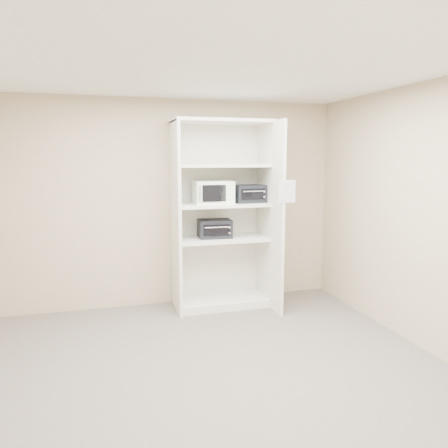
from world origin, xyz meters
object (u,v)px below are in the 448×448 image
object	(u,v)px
toaster_oven_upper	(248,194)
toaster_oven_lower	(215,229)
shelving_unit	(225,221)
microwave	(213,192)

from	to	relation	value
toaster_oven_upper	toaster_oven_lower	bearing A→B (deg)	169.75
shelving_unit	microwave	xyz separation A→B (m)	(-0.16, -0.02, 0.38)
shelving_unit	microwave	bearing A→B (deg)	-171.50
microwave	toaster_oven_upper	bearing A→B (deg)	1.92
shelving_unit	toaster_oven_upper	size ratio (longest dim) A/B	6.11
microwave	toaster_oven_upper	distance (m)	0.48
shelving_unit	toaster_oven_upper	bearing A→B (deg)	-3.26
shelving_unit	toaster_oven_upper	world-z (taller)	shelving_unit
toaster_oven_upper	toaster_oven_lower	distance (m)	0.63
microwave	toaster_oven_lower	bearing A→B (deg)	54.72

